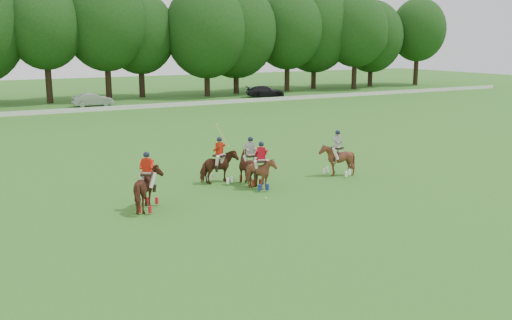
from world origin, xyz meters
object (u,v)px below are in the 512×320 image
polo_stripe_a (250,167)px  polo_red_b (220,167)px  car_right (265,91)px  polo_red_a (148,189)px  car_mid (93,100)px  polo_stripe_b (337,159)px  polo_ball (266,198)px  polo_red_c (261,172)px

polo_stripe_a → polo_red_b: bearing=143.5°
car_right → polo_red_a: size_ratio=1.92×
car_mid → polo_red_b: (-2.23, -36.47, 0.14)m
car_mid → polo_stripe_b: (3.76, -37.94, 0.18)m
car_mid → polo_red_b: 36.54m
polo_stripe_a → car_mid: bearing=88.5°
car_right → polo_ball: size_ratio=52.26×
polo_red_b → polo_red_c: 2.30m
polo_red_b → polo_red_c: bearing=-57.3°
car_right → polo_red_a: 47.97m
car_mid → polo_stripe_b: bearing=-175.6°
polo_red_c → polo_ball: size_ratio=25.28×
polo_red_a → polo_ball: (5.09, -0.88, -0.86)m
car_mid → polo_ball: (-1.65, -40.03, -0.64)m
polo_red_c → polo_stripe_b: bearing=5.6°
polo_red_c → polo_red_b: bearing=122.7°
polo_red_a → polo_stripe_a: bearing=17.2°
polo_red_b → polo_stripe_b: polo_red_b is taller
car_mid → car_right: 20.99m
polo_ball → polo_red_b: bearing=99.3°
polo_red_b → polo_ball: size_ratio=31.59×
car_mid → polo_red_c: polo_red_c is taller
polo_red_b → polo_stripe_a: polo_red_b is taller
car_mid → polo_red_a: size_ratio=1.70×
polo_stripe_a → polo_ball: (-0.64, -2.65, -0.81)m
polo_stripe_b → polo_red_b: bearing=166.2°
car_right → polo_ball: (-22.63, -40.03, -0.64)m
polo_red_c → polo_ball: polo_red_c is taller
car_mid → car_right: (20.99, 0.00, -0.00)m
car_right → polo_red_b: 43.23m
polo_stripe_a → polo_red_a: bearing=-162.8°
car_right → polo_ball: 45.99m
car_right → polo_red_b: (-23.21, -36.47, 0.14)m
polo_red_b → polo_stripe_b: (5.98, -1.47, 0.04)m
polo_red_b → polo_stripe_b: 6.16m
polo_red_a → polo_stripe_b: 10.56m
car_mid → car_right: car_mid is taller
polo_red_b → polo_stripe_b: size_ratio=1.19×
car_right → polo_stripe_a: 43.37m
polo_red_a → polo_stripe_b: size_ratio=1.03×
car_right → polo_red_c: size_ratio=2.07×
car_mid → polo_ball: bearing=176.4°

